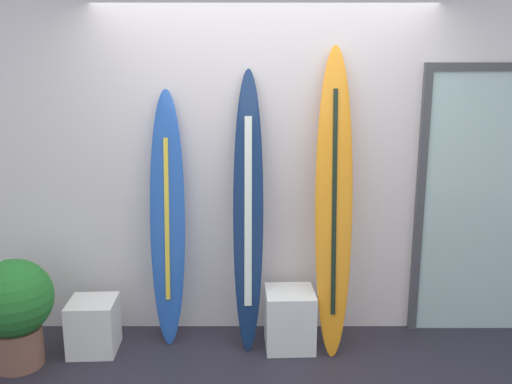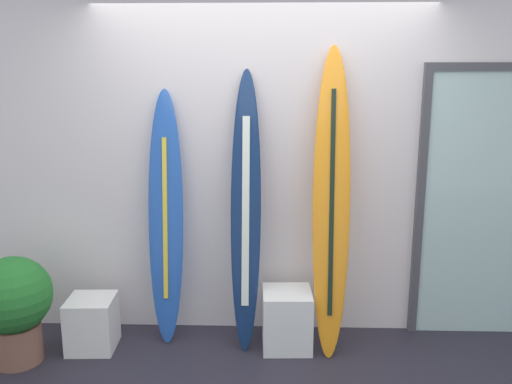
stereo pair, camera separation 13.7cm
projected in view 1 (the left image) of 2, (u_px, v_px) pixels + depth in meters
The scene contains 8 objects.
wall_back at pixel (261, 154), 4.15m from camera, with size 7.20×0.20×2.80m, color silver.
surfboard_cobalt at pixel (165, 221), 3.98m from camera, with size 0.26×0.31×1.90m.
surfboard_navy at pixel (246, 214), 3.92m from camera, with size 0.23×0.43×2.05m.
surfboard_sunset at pixel (331, 202), 3.85m from camera, with size 0.29×0.49×2.21m.
display_block_left at pixel (91, 326), 3.94m from camera, with size 0.35×0.35×0.39m.
display_block_center at pixel (287, 319), 4.00m from camera, with size 0.37×0.37×0.44m.
glass_door at pixel (482, 198), 4.12m from camera, with size 1.07×0.06×2.08m.
potted_plant at pixel (11, 307), 3.68m from camera, with size 0.53×0.53×0.77m.
Camera 1 is at (-0.06, -2.82, 2.00)m, focal length 37.68 mm.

